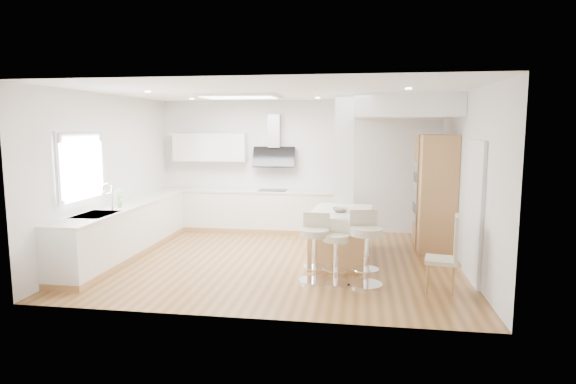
% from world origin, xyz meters
% --- Properties ---
extents(ground, '(6.00, 6.00, 0.00)m').
position_xyz_m(ground, '(0.00, 0.00, 0.00)').
color(ground, olive).
rests_on(ground, ground).
extents(ceiling, '(6.00, 5.00, 0.02)m').
position_xyz_m(ceiling, '(0.00, 0.00, 0.00)').
color(ceiling, white).
rests_on(ceiling, ground).
extents(wall_back, '(6.00, 0.04, 2.80)m').
position_xyz_m(wall_back, '(0.00, 2.50, 1.40)').
color(wall_back, silver).
rests_on(wall_back, ground).
extents(wall_left, '(0.04, 5.00, 2.80)m').
position_xyz_m(wall_left, '(-3.00, 0.00, 1.40)').
color(wall_left, silver).
rests_on(wall_left, ground).
extents(wall_right, '(0.04, 5.00, 2.80)m').
position_xyz_m(wall_right, '(3.00, 0.00, 1.40)').
color(wall_right, silver).
rests_on(wall_right, ground).
extents(skylight, '(4.10, 2.10, 0.06)m').
position_xyz_m(skylight, '(-0.79, 0.60, 2.77)').
color(skylight, silver).
rests_on(skylight, ground).
extents(window_left, '(0.06, 1.28, 1.07)m').
position_xyz_m(window_left, '(-2.96, -0.90, 1.69)').
color(window_left, white).
rests_on(window_left, ground).
extents(doorway_right, '(0.05, 1.00, 2.10)m').
position_xyz_m(doorway_right, '(2.97, -0.60, 1.00)').
color(doorway_right, '#453D36').
rests_on(doorway_right, ground).
extents(counter_left, '(0.63, 4.50, 1.35)m').
position_xyz_m(counter_left, '(-2.70, 0.23, 0.46)').
color(counter_left, tan).
rests_on(counter_left, ground).
extents(counter_back, '(3.62, 0.63, 2.50)m').
position_xyz_m(counter_back, '(-0.91, 2.22, 0.70)').
color(counter_back, tan).
rests_on(counter_back, ground).
extents(pillar, '(0.35, 0.35, 2.80)m').
position_xyz_m(pillar, '(1.05, 0.95, 1.40)').
color(pillar, silver).
rests_on(pillar, ground).
extents(soffit, '(1.78, 2.20, 0.40)m').
position_xyz_m(soffit, '(2.10, 1.40, 2.60)').
color(soffit, white).
rests_on(soffit, ground).
extents(oven_column, '(0.63, 1.21, 2.10)m').
position_xyz_m(oven_column, '(2.68, 1.23, 1.05)').
color(oven_column, tan).
rests_on(oven_column, ground).
extents(peninsula, '(1.06, 1.51, 0.94)m').
position_xyz_m(peninsula, '(1.04, 0.07, 0.44)').
color(peninsula, tan).
rests_on(peninsula, ground).
extents(bar_stool_a, '(0.48, 0.48, 1.00)m').
position_xyz_m(bar_stool_a, '(0.70, -1.01, 0.56)').
color(bar_stool_a, white).
rests_on(bar_stool_a, ground).
extents(bar_stool_b, '(0.51, 0.51, 0.91)m').
position_xyz_m(bar_stool_b, '(1.02, -1.05, 0.51)').
color(bar_stool_b, white).
rests_on(bar_stool_b, ground).
extents(bar_stool_c, '(0.61, 0.61, 1.07)m').
position_xyz_m(bar_stool_c, '(1.43, -1.08, 0.60)').
color(bar_stool_c, white).
rests_on(bar_stool_c, ground).
extents(dining_chair, '(0.48, 0.48, 1.06)m').
position_xyz_m(dining_chair, '(2.54, -1.18, 0.57)').
color(dining_chair, beige).
rests_on(dining_chair, ground).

